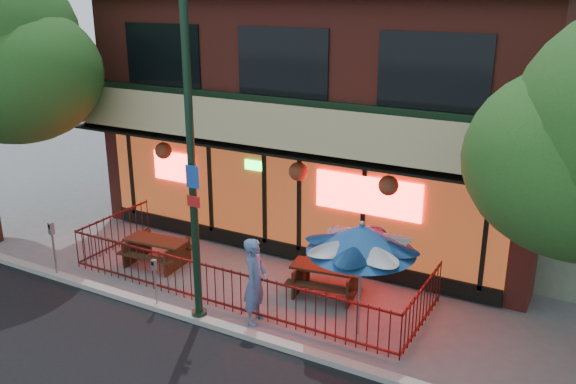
% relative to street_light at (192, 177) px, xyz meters
% --- Properties ---
extents(ground, '(80.00, 80.00, 0.00)m').
position_rel_street_light_xyz_m(ground, '(-0.00, 0.40, -3.15)').
color(ground, gray).
rests_on(ground, ground).
extents(curb, '(80.00, 0.25, 0.12)m').
position_rel_street_light_xyz_m(curb, '(-0.00, -0.10, -3.09)').
color(curb, '#999993').
rests_on(curb, ground).
extents(restaurant_building, '(12.96, 9.49, 8.05)m').
position_rel_street_light_xyz_m(restaurant_building, '(-0.00, 7.51, 0.98)').
color(restaurant_building, maroon).
rests_on(restaurant_building, ground).
extents(patio_fence, '(8.44, 2.62, 1.00)m').
position_rel_street_light_xyz_m(patio_fence, '(-0.00, 0.91, -2.52)').
color(patio_fence, '#47110F').
rests_on(patio_fence, ground).
extents(street_light, '(0.43, 0.32, 7.00)m').
position_rel_street_light_xyz_m(street_light, '(0.00, 0.00, 0.00)').
color(street_light, black).
rests_on(street_light, ground).
extents(picnic_table_left, '(1.68, 1.35, 0.68)m').
position_rel_street_light_xyz_m(picnic_table_left, '(-2.58, 1.69, -2.71)').
color(picnic_table_left, '#3C2816').
rests_on(picnic_table_left, ground).
extents(picnic_table_right, '(1.77, 1.46, 0.69)m').
position_rel_street_light_xyz_m(picnic_table_right, '(1.85, 2.35, -2.70)').
color(picnic_table_right, '#332112').
rests_on(picnic_table_right, ground).
extents(patio_umbrella, '(2.13, 2.13, 2.43)m').
position_rel_street_light_xyz_m(patio_umbrella, '(3.14, 1.10, -1.07)').
color(patio_umbrella, gray).
rests_on(patio_umbrella, ground).
extents(pedestrian, '(0.56, 0.75, 1.87)m').
position_rel_street_light_xyz_m(pedestrian, '(1.09, 0.50, -2.21)').
color(pedestrian, '#4D699A').
rests_on(pedestrian, ground).
extents(parking_meter_near, '(0.10, 0.09, 1.16)m').
position_rel_street_light_xyz_m(parking_meter_near, '(-1.09, -0.08, -2.37)').
color(parking_meter_near, '#9A9DA3').
rests_on(parking_meter_near, ground).
extents(parking_meter_far, '(0.14, 0.13, 1.42)m').
position_rel_street_light_xyz_m(parking_meter_far, '(-4.20, -0.08, -2.19)').
color(parking_meter_far, '#A1A5AA').
rests_on(parking_meter_far, ground).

